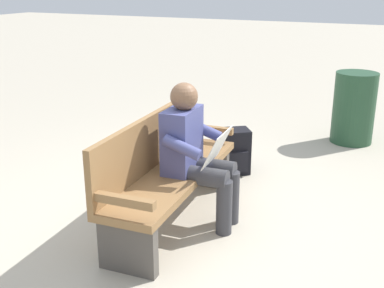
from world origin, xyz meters
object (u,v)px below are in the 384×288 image
object	(u,v)px
backpack	(235,152)
person_seated	(195,151)
trash_bin	(354,108)
bench_near	(166,169)

from	to	relation	value
backpack	person_seated	bearing A→B (deg)	3.86
person_seated	trash_bin	distance (m)	2.89
backpack	bench_near	bearing A→B (deg)	-6.89
person_seated	trash_bin	bearing A→B (deg)	158.59
person_seated	backpack	world-z (taller)	person_seated
person_seated	backpack	distance (m)	1.23
bench_near	person_seated	bearing A→B (deg)	105.05
bench_near	trash_bin	bearing A→B (deg)	154.92
bench_near	trash_bin	size ratio (longest dim) A/B	2.09
backpack	trash_bin	xyz separation A→B (m)	(-1.58, 0.97, 0.21)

